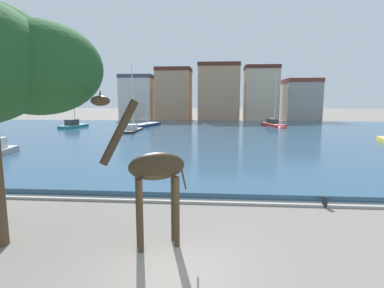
% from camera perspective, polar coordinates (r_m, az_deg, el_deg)
% --- Properties ---
extents(ground_plane, '(300.00, 300.00, 0.00)m').
position_cam_1_polar(ground_plane, '(9.58, -2.28, -22.57)').
color(ground_plane, gray).
extents(harbor_water, '(90.30, 49.22, 0.39)m').
position_cam_1_polar(harbor_water, '(39.28, 3.04, 1.50)').
color(harbor_water, '#2D5170').
rests_on(harbor_water, ground).
extents(quay_edge_coping, '(90.30, 0.50, 0.12)m').
position_cam_1_polar(quay_edge_coping, '(14.97, 0.47, -10.56)').
color(quay_edge_coping, '#ADA89E').
rests_on(quay_edge_coping, ground).
extents(giraffe_statue, '(2.86, 1.58, 5.19)m').
position_cam_1_polar(giraffe_statue, '(10.08, -7.39, -4.72)').
color(giraffe_statue, '#382B19').
rests_on(giraffe_statue, ground).
extents(sailboat_navy, '(4.10, 8.64, 7.94)m').
position_cam_1_polar(sailboat_navy, '(51.96, -8.23, 3.40)').
color(sailboat_navy, navy).
rests_on(sailboat_navy, ground).
extents(sailboat_red, '(3.28, 7.70, 9.23)m').
position_cam_1_polar(sailboat_red, '(52.59, 15.04, 3.37)').
color(sailboat_red, red).
rests_on(sailboat_red, ground).
extents(sailboat_teal, '(2.86, 6.30, 9.54)m').
position_cam_1_polar(sailboat_teal, '(52.15, -20.84, 3.12)').
color(sailboat_teal, teal).
rests_on(sailboat_teal, ground).
extents(sailboat_black, '(1.68, 6.86, 9.44)m').
position_cam_1_polar(sailboat_black, '(44.06, -10.83, 2.53)').
color(sailboat_black, black).
rests_on(sailboat_black, ground).
extents(mooring_bollard, '(0.24, 0.24, 0.50)m').
position_cam_1_polar(mooring_bollard, '(15.56, 23.42, -9.80)').
color(mooring_bollard, '#232326').
rests_on(mooring_bollard, ground).
extents(townhouse_tall_gabled, '(7.21, 5.26, 10.11)m').
position_cam_1_polar(townhouse_tall_gabled, '(70.12, -10.18, 8.42)').
color(townhouse_tall_gabled, beige).
rests_on(townhouse_tall_gabled, ground).
extents(townhouse_corner_house, '(7.62, 7.54, 11.56)m').
position_cam_1_polar(townhouse_corner_house, '(69.35, -3.31, 9.14)').
color(townhouse_corner_house, tan).
rests_on(townhouse_corner_house, ground).
extents(townhouse_narrow_midrow, '(8.83, 7.33, 12.34)m').
position_cam_1_polar(townhouse_narrow_midrow, '(67.61, 4.96, 9.47)').
color(townhouse_narrow_midrow, tan).
rests_on(townhouse_narrow_midrow, ground).
extents(townhouse_wide_warehouse, '(7.19, 5.54, 11.84)m').
position_cam_1_polar(townhouse_wide_warehouse, '(68.34, 12.66, 9.08)').
color(townhouse_wide_warehouse, '#C6B293').
rests_on(townhouse_wide_warehouse, ground).
extents(townhouse_end_terrace, '(7.11, 8.01, 9.04)m').
position_cam_1_polar(townhouse_end_terrace, '(70.48, 19.49, 7.64)').
color(townhouse_end_terrace, gray).
rests_on(townhouse_end_terrace, ground).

